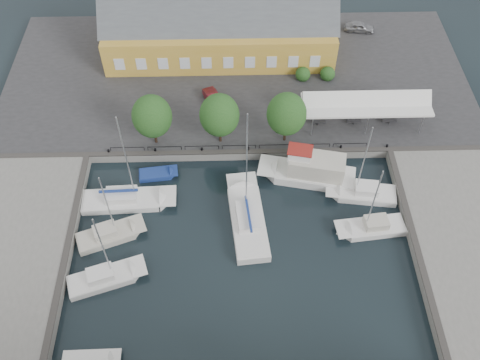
{
  "coord_description": "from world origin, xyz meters",
  "views": [
    {
      "loc": [
        -0.83,
        -28.42,
        43.49
      ],
      "look_at": [
        0.0,
        6.0,
        1.5
      ],
      "focal_mm": 40.0,
      "sensor_mm": 36.0,
      "label": 1
    }
  ],
  "objects_px": {
    "car_red": "(213,99)",
    "west_boat_c": "(106,279)",
    "west_boat_b": "(110,236)",
    "tent_canopy": "(366,105)",
    "center_sailboat": "(247,219)",
    "east_boat_b": "(372,228)",
    "trawler": "(311,172)",
    "west_boat_a": "(127,201)",
    "car_silver": "(359,27)",
    "launch_nw": "(158,175)",
    "east_boat_a": "(362,194)",
    "warehouse": "(215,26)"
  },
  "relations": [
    {
      "from": "car_red",
      "to": "launch_nw",
      "type": "bearing_deg",
      "value": -142.19
    },
    {
      "from": "launch_nw",
      "to": "west_boat_a",
      "type": "bearing_deg",
      "value": -128.87
    },
    {
      "from": "west_boat_a",
      "to": "launch_nw",
      "type": "bearing_deg",
      "value": 51.13
    },
    {
      "from": "car_red",
      "to": "trawler",
      "type": "height_order",
      "value": "trawler"
    },
    {
      "from": "car_silver",
      "to": "car_red",
      "type": "xyz_separation_m",
      "value": [
        -19.27,
        -13.75,
        -0.02
      ]
    },
    {
      "from": "warehouse",
      "to": "east_boat_b",
      "type": "relative_size",
      "value": 2.97
    },
    {
      "from": "tent_canopy",
      "to": "trawler",
      "type": "relative_size",
      "value": 1.33
    },
    {
      "from": "car_red",
      "to": "west_boat_a",
      "type": "xyz_separation_m",
      "value": [
        -8.72,
        -13.5,
        -1.38
      ]
    },
    {
      "from": "warehouse",
      "to": "center_sailboat",
      "type": "bearing_deg",
      "value": -83.03
    },
    {
      "from": "tent_canopy",
      "to": "west_boat_c",
      "type": "relative_size",
      "value": 1.42
    },
    {
      "from": "center_sailboat",
      "to": "launch_nw",
      "type": "bearing_deg",
      "value": 146.46
    },
    {
      "from": "east_boat_a",
      "to": "center_sailboat",
      "type": "bearing_deg",
      "value": -166.01
    },
    {
      "from": "car_red",
      "to": "west_boat_c",
      "type": "distance_m",
      "value": 24.39
    },
    {
      "from": "west_boat_a",
      "to": "center_sailboat",
      "type": "bearing_deg",
      "value": -12.23
    },
    {
      "from": "car_red",
      "to": "launch_nw",
      "type": "height_order",
      "value": "car_red"
    },
    {
      "from": "west_boat_b",
      "to": "west_boat_c",
      "type": "bearing_deg",
      "value": -87.15
    },
    {
      "from": "trawler",
      "to": "launch_nw",
      "type": "distance_m",
      "value": 16.12
    },
    {
      "from": "west_boat_b",
      "to": "west_boat_c",
      "type": "relative_size",
      "value": 0.94
    },
    {
      "from": "center_sailboat",
      "to": "west_boat_b",
      "type": "bearing_deg",
      "value": -173.45
    },
    {
      "from": "launch_nw",
      "to": "west_boat_c",
      "type": "bearing_deg",
      "value": -107.12
    },
    {
      "from": "trawler",
      "to": "warehouse",
      "type": "bearing_deg",
      "value": 115.41
    },
    {
      "from": "warehouse",
      "to": "east_boat_b",
      "type": "distance_m",
      "value": 31.97
    },
    {
      "from": "west_boat_a",
      "to": "trawler",
      "type": "bearing_deg",
      "value": 8.28
    },
    {
      "from": "trawler",
      "to": "east_boat_b",
      "type": "bearing_deg",
      "value": -51.62
    },
    {
      "from": "center_sailboat",
      "to": "east_boat_b",
      "type": "relative_size",
      "value": 1.48
    },
    {
      "from": "trawler",
      "to": "car_silver",
      "type": "bearing_deg",
      "value": 69.68
    },
    {
      "from": "west_boat_b",
      "to": "car_red",
      "type": "bearing_deg",
      "value": 60.69
    },
    {
      "from": "warehouse",
      "to": "east_boat_a",
      "type": "height_order",
      "value": "warehouse"
    },
    {
      "from": "warehouse",
      "to": "tent_canopy",
      "type": "xyz_separation_m",
      "value": [
        16.6,
        -13.86,
        -0.74
      ]
    },
    {
      "from": "east_boat_b",
      "to": "east_boat_a",
      "type": "bearing_deg",
      "value": 92.53
    },
    {
      "from": "car_silver",
      "to": "trawler",
      "type": "height_order",
      "value": "trawler"
    },
    {
      "from": "car_red",
      "to": "west_boat_b",
      "type": "relative_size",
      "value": 0.42
    },
    {
      "from": "car_silver",
      "to": "west_boat_c",
      "type": "bearing_deg",
      "value": 150.14
    },
    {
      "from": "car_silver",
      "to": "east_boat_a",
      "type": "distance_m",
      "value": 27.24
    },
    {
      "from": "east_boat_a",
      "to": "west_boat_a",
      "type": "distance_m",
      "value": 24.05
    },
    {
      "from": "west_boat_a",
      "to": "launch_nw",
      "type": "height_order",
      "value": "west_boat_a"
    },
    {
      "from": "center_sailboat",
      "to": "west_boat_a",
      "type": "relative_size",
      "value": 1.13
    },
    {
      "from": "tent_canopy",
      "to": "west_boat_c",
      "type": "xyz_separation_m",
      "value": [
        -26.48,
        -18.79,
        -3.42
      ]
    },
    {
      "from": "car_red",
      "to": "west_boat_b",
      "type": "bearing_deg",
      "value": -140.97
    },
    {
      "from": "center_sailboat",
      "to": "launch_nw",
      "type": "xyz_separation_m",
      "value": [
        -9.31,
        6.17,
        -0.27
      ]
    },
    {
      "from": "east_boat_a",
      "to": "launch_nw",
      "type": "distance_m",
      "value": 21.44
    },
    {
      "from": "center_sailboat",
      "to": "trawler",
      "type": "bearing_deg",
      "value": 38.54
    },
    {
      "from": "car_silver",
      "to": "west_boat_c",
      "type": "xyz_separation_m",
      "value": [
        -28.96,
        -36.08,
        -1.41
      ]
    },
    {
      "from": "car_silver",
      "to": "tent_canopy",
      "type": "bearing_deg",
      "value": -179.25
    },
    {
      "from": "center_sailboat",
      "to": "east_boat_a",
      "type": "xyz_separation_m",
      "value": [
        11.89,
        2.96,
        -0.1
      ]
    },
    {
      "from": "car_silver",
      "to": "west_boat_a",
      "type": "relative_size",
      "value": 0.31
    },
    {
      "from": "trawler",
      "to": "west_boat_c",
      "type": "xyz_separation_m",
      "value": [
        -19.89,
        -11.6,
        -0.76
      ]
    },
    {
      "from": "east_boat_b",
      "to": "launch_nw",
      "type": "distance_m",
      "value": 22.66
    },
    {
      "from": "trawler",
      "to": "west_boat_b",
      "type": "relative_size",
      "value": 1.13
    },
    {
      "from": "trawler",
      "to": "west_boat_c",
      "type": "distance_m",
      "value": 23.04
    }
  ]
}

